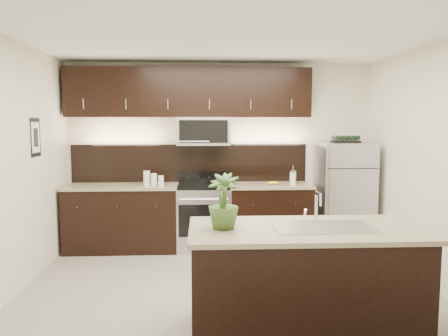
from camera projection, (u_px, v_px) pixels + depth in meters
name	position (u px, v px, depth m)	size (l,w,h in m)	color
ground	(228.00, 293.00, 4.69)	(4.50, 4.50, 0.00)	gray
room_walls	(218.00, 135.00, 4.47)	(4.52, 4.02, 2.71)	beige
counter_run	(190.00, 217.00, 6.30)	(3.51, 0.65, 0.94)	black
upper_fixtures	(191.00, 101.00, 6.27)	(3.49, 0.40, 1.66)	black
island	(304.00, 281.00, 3.75)	(1.96, 0.96, 0.94)	black
sink_faucet	(322.00, 225.00, 3.71)	(0.84, 0.50, 0.28)	silver
refrigerator	(344.00, 196.00, 6.32)	(0.74, 0.67, 1.54)	#B2B2B7
wine_rack	(346.00, 140.00, 6.23)	(0.38, 0.24, 0.09)	black
plant	(223.00, 201.00, 3.64)	(0.26, 0.26, 0.46)	#365622
canisters	(152.00, 179.00, 6.13)	(0.29, 0.17, 0.21)	silver
french_press	(293.00, 177.00, 6.26)	(0.09, 0.09, 0.26)	silver
bananas	(270.00, 183.00, 6.22)	(0.16, 0.12, 0.05)	yellow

